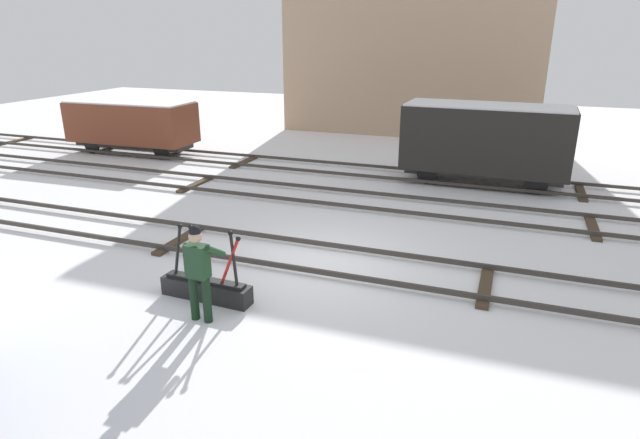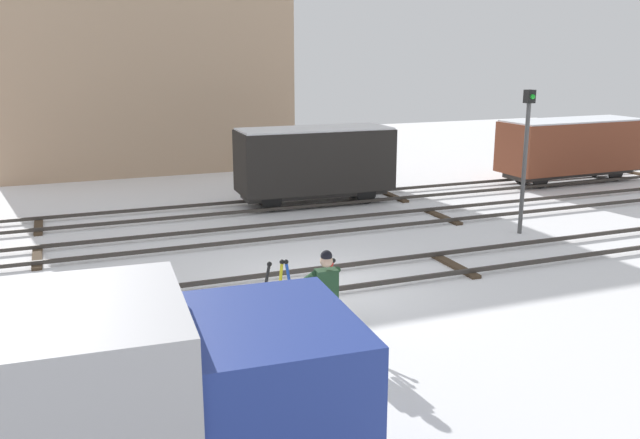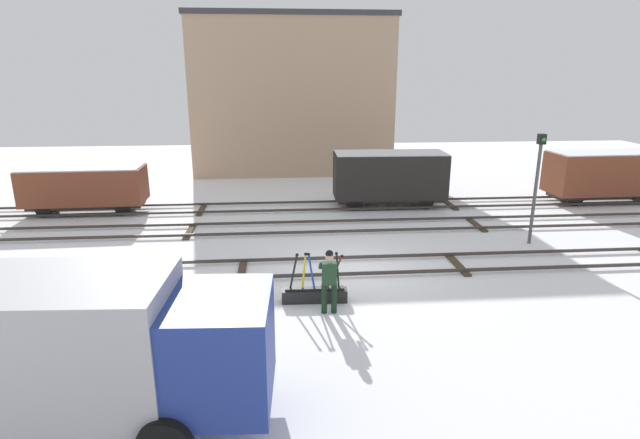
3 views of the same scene
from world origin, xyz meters
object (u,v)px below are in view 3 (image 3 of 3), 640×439
at_px(freight_car_far_end, 85,186).
at_px(freight_car_mid_siding, 609,174).
at_px(switch_lever_frame, 315,293).
at_px(signal_post, 537,178).
at_px(freight_car_back_track, 389,176).
at_px(delivery_truck, 88,345).
at_px(rail_worker, 329,277).

relative_size(freight_car_far_end, freight_car_mid_siding, 0.88).
bearing_deg(switch_lever_frame, freight_car_mid_siding, 35.48).
distance_m(signal_post, freight_car_back_track, 7.08).
xyz_separation_m(signal_post, freight_car_mid_siding, (6.71, 5.69, -1.04)).
bearing_deg(delivery_truck, signal_post, 38.59).
relative_size(switch_lever_frame, freight_car_mid_siding, 0.31).
xyz_separation_m(freight_car_back_track, freight_car_mid_siding, (10.81, 0.00, -0.05)).
xyz_separation_m(switch_lever_frame, delivery_truck, (-4.26, -4.71, 1.35)).
bearing_deg(freight_car_far_end, rail_worker, -48.69).
bearing_deg(freight_car_back_track, delivery_truck, -118.30).
relative_size(signal_post, freight_car_far_end, 0.78).
height_order(rail_worker, delivery_truck, delivery_truck).
relative_size(delivery_truck, freight_car_far_end, 1.20).
distance_m(switch_lever_frame, freight_car_mid_siding, 18.10).
xyz_separation_m(signal_post, freight_car_far_end, (-17.90, 5.69, -1.23)).
bearing_deg(rail_worker, delivery_truck, -136.83).
bearing_deg(freight_car_far_end, freight_car_back_track, -1.53).
height_order(freight_car_back_track, freight_car_far_end, freight_car_back_track).
distance_m(delivery_truck, signal_post, 15.51).
bearing_deg(rail_worker, freight_car_far_end, 134.74).
bearing_deg(switch_lever_frame, freight_car_far_end, 135.65).
bearing_deg(freight_car_mid_siding, freight_car_far_end, 178.38).
xyz_separation_m(rail_worker, signal_post, (8.00, 4.98, 1.47)).
relative_size(signal_post, freight_car_back_track, 0.78).
bearing_deg(delivery_truck, freight_car_far_end, 112.84).
xyz_separation_m(rail_worker, delivery_truck, (-4.60, -4.03, 0.60)).
bearing_deg(freight_car_far_end, delivery_truck, -71.71).
bearing_deg(freight_car_back_track, switch_lever_frame, -111.25).
bearing_deg(switch_lever_frame, delivery_truck, -130.24).
distance_m(delivery_truck, freight_car_mid_siding, 24.27).
xyz_separation_m(rail_worker, freight_car_mid_siding, (14.71, 10.67, 0.43)).
bearing_deg(rail_worker, freight_car_back_track, 71.80).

